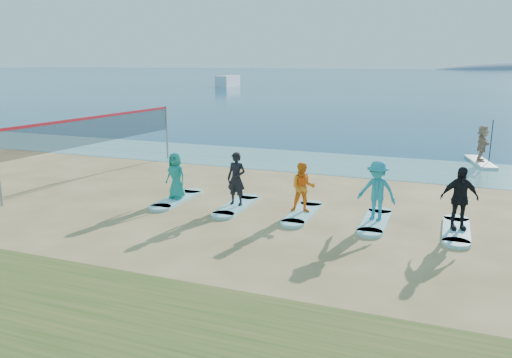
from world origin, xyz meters
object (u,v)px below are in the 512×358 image
(student_2, at_px, (303,188))
(surfboard_3, at_px, (375,221))
(student_4, at_px, (459,198))
(boat_offshore_a, at_px, (228,86))
(surfboard_2, at_px, (302,213))
(paddleboarder, at_px, (482,143))
(surfboard_1, at_px, (237,206))
(student_3, at_px, (377,191))
(surfboard_4, at_px, (456,230))
(surfboard_0, at_px, (177,199))
(student_0, at_px, (176,176))
(student_1, at_px, (236,179))
(volleyball_net, at_px, (98,130))
(paddleboard, at_px, (480,162))

(student_2, height_order, surfboard_3, student_2)
(student_2, bearing_deg, student_4, -14.55)
(boat_offshore_a, relative_size, surfboard_2, 3.78)
(paddleboarder, relative_size, surfboard_1, 0.73)
(surfboard_1, relative_size, student_3, 1.27)
(student_3, bearing_deg, surfboard_4, 12.51)
(paddleboarder, bearing_deg, surfboard_0, 135.87)
(student_2, xyz_separation_m, surfboard_3, (2.18, 0.00, -0.81))
(surfboard_0, height_order, student_2, student_2)
(surfboard_2, distance_m, student_4, 4.45)
(paddleboarder, relative_size, surfboard_4, 0.73)
(student_0, xyz_separation_m, surfboard_3, (6.53, 0.00, -0.81))
(surfboard_1, distance_m, surfboard_4, 6.53)
(student_1, xyz_separation_m, surfboard_2, (2.18, 0.00, -0.89))
(surfboard_2, relative_size, student_4, 1.27)
(student_0, bearing_deg, surfboard_1, 12.67)
(volleyball_net, height_order, student_4, volleyball_net)
(student_3, bearing_deg, student_0, -167.49)
(student_1, bearing_deg, surfboard_3, 5.34)
(paddleboarder, xyz_separation_m, student_2, (-5.42, -10.50, -0.07))
(paddleboarder, height_order, surfboard_0, paddleboarder)
(volleyball_net, distance_m, paddleboarder, 16.75)
(paddleboard, bearing_deg, student_2, -129.68)
(surfboard_2, bearing_deg, student_2, 0.00)
(surfboard_3, bearing_deg, surfboard_0, 180.00)
(paddleboarder, relative_size, student_0, 1.05)
(surfboard_3, bearing_deg, surfboard_1, 180.00)
(surfboard_4, distance_m, student_4, 0.91)
(volleyball_net, xyz_separation_m, surfboard_1, (6.77, -1.94, -1.86))
(boat_offshore_a, distance_m, surfboard_1, 78.92)
(paddleboard, distance_m, student_3, 11.03)
(paddleboard, height_order, surfboard_3, paddleboard)
(student_3, bearing_deg, surfboard_2, -167.49)
(boat_offshore_a, height_order, student_4, student_4)
(student_1, distance_m, student_2, 2.18)
(student_0, height_order, student_4, student_4)
(paddleboard, xyz_separation_m, student_4, (-1.06, -10.50, 0.90))
(volleyball_net, height_order, student_0, volleyball_net)
(surfboard_0, bearing_deg, student_4, 0.00)
(student_4, bearing_deg, surfboard_0, 161.67)
(student_0, height_order, surfboard_4, student_0)
(paddleboard, distance_m, student_4, 10.59)
(student_0, relative_size, surfboard_4, 0.70)
(student_1, bearing_deg, paddleboard, 59.46)
(boat_offshore_a, distance_m, student_1, 78.92)
(boat_offshore_a, bearing_deg, paddleboarder, -62.67)
(paddleboard, bearing_deg, surfboard_4, -108.17)
(student_1, distance_m, student_4, 6.53)
(student_2, relative_size, surfboard_4, 0.69)
(paddleboard, xyz_separation_m, student_3, (-3.24, -10.50, 0.89))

